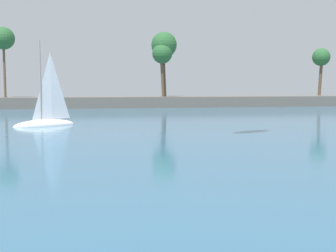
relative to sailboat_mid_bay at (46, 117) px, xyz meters
name	(u,v)px	position (x,y,z in m)	size (l,w,h in m)	color
sea	(115,112)	(6.95, 19.36, -0.77)	(220.00, 102.16, 0.06)	#33607F
palm_headland	(114,92)	(7.35, 30.46, 1.72)	(88.18, 6.00, 12.50)	#605B54
sailboat_mid_bay	(46,117)	(0.00, 0.00, 0.00)	(5.75, 4.16, 8.15)	white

